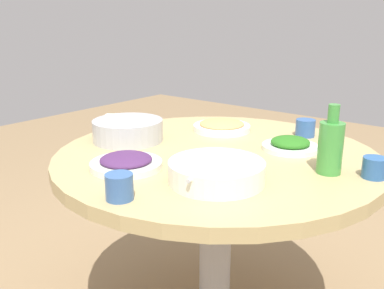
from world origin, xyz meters
The scene contains 10 objects.
round_dining_table centered at (0.00, 0.00, 0.67)m, with size 1.17×1.17×0.77m.
rice_bowl centered at (-0.09, 0.37, 0.82)m, with size 0.28×0.28×0.09m.
soup_bowl centered at (-0.24, -0.17, 0.80)m, with size 0.32×0.29×0.06m.
dish_shrimp centered at (0.27, 0.17, 0.79)m, with size 0.25×0.25×0.05m.
dish_greens centered at (0.20, -0.19, 0.79)m, with size 0.21×0.21×0.05m.
dish_eggplant centered at (-0.32, 0.13, 0.79)m, with size 0.23×0.23×0.05m.
green_bottle centered at (0.05, -0.40, 0.86)m, with size 0.08×0.08×0.22m.
tea_cup_near centered at (0.41, -0.16, 0.81)m, with size 0.08×0.08×0.07m, color #305898.
tea_cup_far centered at (0.09, -0.52, 0.80)m, with size 0.07×0.07×0.06m, color #2B5A97.
tea_cup_side centered at (-0.51, -0.04, 0.81)m, with size 0.08×0.08×0.07m, color #365D97.
Camera 1 is at (-1.22, -0.87, 1.25)m, focal length 40.34 mm.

